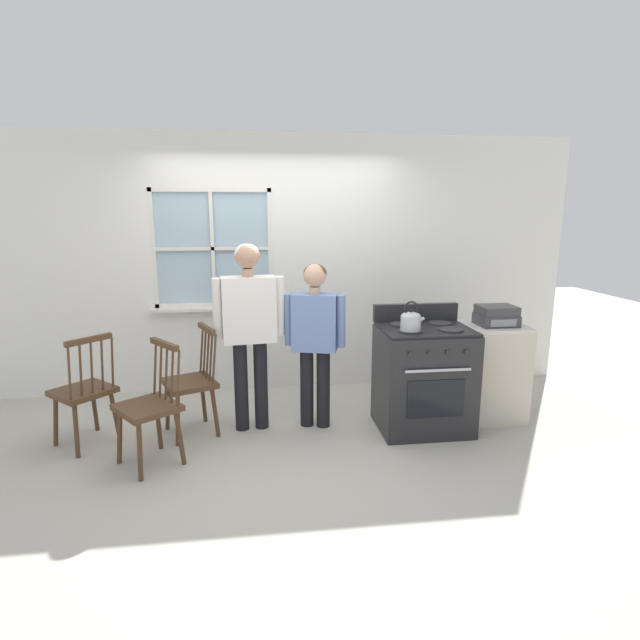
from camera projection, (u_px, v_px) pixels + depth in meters
The scene contains 12 objects.
ground_plane at pixel (286, 442), 4.22m from camera, with size 16.00×16.00×0.00m, color #B2AD9E.
wall_back at pixel (280, 267), 5.30m from camera, with size 6.40×0.16×2.70m.
chair_by_window at pixel (192, 383), 4.31m from camera, with size 0.53×0.54×0.95m.
chair_near_wall at pixel (84, 393), 4.09m from camera, with size 0.58×0.58×0.95m.
chair_center_cluster at pixel (150, 408), 3.78m from camera, with size 0.57×0.58×0.95m.
person_elderly_left at pixel (249, 319), 4.29m from camera, with size 0.62×0.26×1.65m.
person_teen_center at pixel (315, 331), 4.37m from camera, with size 0.55×0.31×1.47m.
stove at pixel (423, 377), 4.42m from camera, with size 0.79×0.68×1.08m.
kettle at pixel (411, 320), 4.15m from camera, with size 0.21×0.17×0.25m.
potted_plant at pixel (225, 297), 5.21m from camera, with size 0.13×0.12×0.32m.
side_counter at pixel (491, 372), 4.64m from camera, with size 0.55×0.50×0.90m.
stereo at pixel (496, 316), 4.51m from camera, with size 0.34×0.29×0.18m.
Camera 1 is at (-0.22, -3.91, 1.90)m, focal length 28.00 mm.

